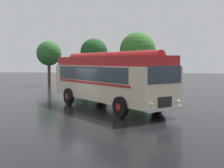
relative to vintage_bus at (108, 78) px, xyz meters
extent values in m
plane|color=black|center=(-0.98, -0.24, -1.89)|extent=(120.00, 120.00, 0.00)
cube|color=beige|center=(-0.01, 0.01, -0.29)|extent=(8.64, 9.02, 2.10)
cube|color=red|center=(-0.01, 0.01, 1.04)|extent=(8.36, 8.74, 0.56)
cylinder|color=red|center=(-0.01, 0.01, 1.30)|extent=(6.91, 7.36, 0.60)
cube|color=#2D3842|center=(0.71, 1.09, 0.28)|extent=(5.48, 5.88, 0.84)
cube|color=#2D3842|center=(-1.14, -0.63, 0.28)|extent=(5.48, 5.88, 0.84)
cube|color=red|center=(0.78, 1.01, -0.26)|extent=(5.61, 6.02, 0.12)
cube|color=red|center=(-1.07, -0.71, -0.26)|extent=(5.61, 6.02, 0.12)
cube|color=#2D3842|center=(3.41, -3.66, 0.38)|extent=(1.63, 1.53, 0.88)
cube|color=black|center=(3.41, -3.67, -0.99)|extent=(0.70, 0.66, 0.56)
cube|color=silver|center=(3.43, -3.68, -1.32)|extent=(1.81, 1.69, 0.16)
sphere|color=white|center=(4.08, -3.06, -1.02)|extent=(0.22, 0.22, 0.22)
sphere|color=white|center=(2.76, -4.29, -1.02)|extent=(0.22, 0.22, 0.22)
cylinder|color=black|center=(3.06, -1.37, -1.34)|extent=(0.95, 1.00, 1.10)
cylinder|color=red|center=(3.06, -1.37, -1.34)|extent=(0.50, 0.50, 0.39)
cylinder|color=black|center=(1.15, -3.15, -1.34)|extent=(0.95, 1.00, 1.10)
cylinder|color=red|center=(1.15, -3.15, -1.34)|extent=(0.50, 0.50, 0.39)
cylinder|color=black|center=(-1.03, 3.02, -1.34)|extent=(0.95, 1.00, 1.10)
cylinder|color=red|center=(-1.03, 3.02, -1.34)|extent=(0.50, 0.50, 0.39)
cylinder|color=black|center=(-2.94, 1.24, -1.34)|extent=(0.95, 1.00, 1.10)
cylinder|color=red|center=(-2.94, 1.24, -1.34)|extent=(0.50, 0.50, 0.39)
cube|color=#144C28|center=(-4.71, 12.34, -1.22)|extent=(1.71, 4.20, 0.70)
cube|color=#144C28|center=(-4.71, 12.49, -0.55)|extent=(1.50, 2.19, 0.64)
cube|color=#2D3842|center=(-3.96, 12.49, -0.55)|extent=(0.03, 1.93, 0.50)
cube|color=#2D3842|center=(-5.47, 12.48, -0.55)|extent=(0.03, 1.93, 0.50)
cylinder|color=black|center=(-3.83, 11.04, -1.57)|extent=(0.20, 0.64, 0.64)
cylinder|color=black|center=(-5.59, 11.03, -1.57)|extent=(0.20, 0.64, 0.64)
cylinder|color=black|center=(-3.84, 13.64, -1.57)|extent=(0.20, 0.64, 0.64)
cylinder|color=black|center=(-5.60, 13.64, -1.57)|extent=(0.20, 0.64, 0.64)
cube|color=#B7BABF|center=(-1.83, 12.59, -1.22)|extent=(2.28, 4.40, 0.70)
cube|color=#B7BABF|center=(-1.81, 12.74, -0.55)|extent=(1.79, 2.38, 0.64)
cube|color=#2D3842|center=(-1.05, 12.63, -0.55)|extent=(0.30, 1.92, 0.50)
cube|color=#2D3842|center=(-2.56, 12.85, -0.55)|extent=(0.30, 1.92, 0.50)
cylinder|color=black|center=(-1.14, 11.18, -1.57)|extent=(0.29, 0.66, 0.64)
cylinder|color=black|center=(-2.88, 11.43, -1.57)|extent=(0.29, 0.66, 0.64)
cylinder|color=black|center=(-0.77, 13.75, -1.57)|extent=(0.29, 0.66, 0.64)
cylinder|color=black|center=(-2.51, 14.01, -1.57)|extent=(0.29, 0.66, 0.64)
cube|color=black|center=(0.92, 12.62, -1.22)|extent=(2.04, 4.32, 0.70)
cube|color=black|center=(0.91, 12.77, -0.55)|extent=(1.67, 2.30, 0.64)
cube|color=#2D3842|center=(1.66, 12.83, -0.55)|extent=(0.18, 1.93, 0.50)
cube|color=#2D3842|center=(0.15, 12.70, -0.55)|extent=(0.18, 1.93, 0.50)
cylinder|color=black|center=(1.90, 11.39, -1.57)|extent=(0.25, 0.65, 0.64)
cylinder|color=black|center=(0.15, 11.25, -1.57)|extent=(0.25, 0.65, 0.64)
cylinder|color=black|center=(1.69, 13.99, -1.57)|extent=(0.25, 0.65, 0.64)
cylinder|color=black|center=(-0.07, 13.84, -1.57)|extent=(0.25, 0.65, 0.64)
cube|color=silver|center=(3.45, 12.40, -1.22)|extent=(1.82, 4.25, 0.70)
cube|color=silver|center=(3.46, 12.55, -0.55)|extent=(1.56, 2.22, 0.64)
cube|color=#2D3842|center=(4.22, 12.53, -0.55)|extent=(0.08, 1.93, 0.50)
cube|color=#2D3842|center=(2.70, 12.57, -0.55)|extent=(0.08, 1.93, 0.50)
cylinder|color=black|center=(4.30, 11.07, -1.57)|extent=(0.22, 0.65, 0.64)
cylinder|color=black|center=(2.54, 11.12, -1.57)|extent=(0.22, 0.65, 0.64)
cylinder|color=black|center=(4.37, 13.68, -1.57)|extent=(0.22, 0.65, 0.64)
cylinder|color=black|center=(2.61, 13.73, -1.57)|extent=(0.22, 0.65, 0.64)
cylinder|color=#4C3823|center=(-10.31, 17.63, -0.50)|extent=(0.38, 0.38, 2.79)
sphere|color=#2D662D|center=(-10.31, 17.63, 2.02)|extent=(3.02, 3.02, 3.02)
sphere|color=#2D662D|center=(-9.85, 17.29, 1.73)|extent=(1.73, 1.73, 1.73)
cylinder|color=#4C3823|center=(-4.71, 17.81, -0.49)|extent=(0.35, 0.35, 2.81)
sphere|color=#1E4C1E|center=(-4.71, 17.81, 2.14)|extent=(3.28, 3.28, 3.28)
sphere|color=#1E4C1E|center=(-5.18, 17.56, 2.10)|extent=(1.87, 1.87, 1.87)
cylinder|color=#4C3823|center=(0.46, 18.78, -0.59)|extent=(0.37, 0.37, 2.60)
sphere|color=#336B28|center=(0.46, 18.78, 2.34)|extent=(4.36, 4.36, 4.36)
sphere|color=#336B28|center=(-0.10, 18.54, 2.11)|extent=(3.11, 3.11, 3.11)
camera|label=1|loc=(3.15, -19.06, 1.01)|focal=50.00mm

